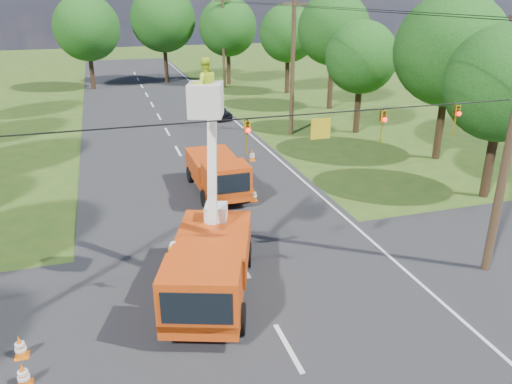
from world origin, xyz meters
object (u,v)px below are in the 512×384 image
object	(u,v)px
bucket_truck	(209,255)
pole_right_near	(511,135)
traffic_cone_3	(254,195)
tree_right_b	(451,50)
traffic_cone_7	(252,155)
tree_far_b	(163,19)
second_truck	(217,173)
tree_far_c	(228,27)
tree_right_e	(288,33)
pole_right_mid	(293,61)
tree_right_d	(333,29)
ground_worker	(175,269)
traffic_cone_4	(23,375)
distant_car	(216,111)
tree_right_a	(504,84)
traffic_cone_2	(242,226)
tree_right_c	(361,58)
pole_right_far	(223,38)
tree_far_a	(87,28)
traffic_cone_5	(20,347)

from	to	relation	value
bucket_truck	pole_right_near	bearing A→B (deg)	12.20
traffic_cone_3	tree_right_b	size ratio (longest dim) A/B	0.07
traffic_cone_7	traffic_cone_3	bearing A→B (deg)	-106.24
bucket_truck	tree_far_b	world-z (taller)	tree_far_b
second_truck	tree_far_c	bearing A→B (deg)	73.94
traffic_cone_7	tree_right_e	size ratio (longest dim) A/B	0.08
bucket_truck	pole_right_near	world-z (taller)	pole_right_near
pole_right_mid	tree_right_d	size ratio (longest dim) A/B	1.03
ground_worker	traffic_cone_4	distance (m)	5.48
ground_worker	pole_right_near	size ratio (longest dim) A/B	0.18
bucket_truck	distant_car	bearing A→B (deg)	95.74
tree_right_e	tree_right_a	bearing A→B (deg)	-90.59
traffic_cone_4	pole_right_mid	world-z (taller)	pole_right_mid
traffic_cone_2	tree_far_b	distance (m)	40.10
traffic_cone_4	tree_right_b	size ratio (longest dim) A/B	0.07
second_truck	traffic_cone_2	xyz separation A→B (m)	(-0.09, -4.78, -0.74)
traffic_cone_2	tree_right_e	distance (m)	32.74
ground_worker	traffic_cone_2	distance (m)	4.94
traffic_cone_3	tree_right_a	world-z (taller)	tree_right_a
pole_right_near	tree_right_b	distance (m)	13.71
bucket_truck	tree_right_b	distance (m)	20.33
tree_right_a	tree_right_d	size ratio (longest dim) A/B	0.85
traffic_cone_3	tree_right_c	xyz separation A→B (m)	(10.97, 10.30, 4.95)
distant_car	ground_worker	bearing A→B (deg)	-121.27
traffic_cone_4	tree_right_b	distance (m)	26.45
traffic_cone_2	tree_right_a	distance (m)	13.81
bucket_truck	tree_right_c	world-z (taller)	tree_right_c
traffic_cone_2	tree_right_d	world-z (taller)	tree_right_d
traffic_cone_7	tree_far_b	size ratio (longest dim) A/B	0.07
tree_right_b	tree_right_d	xyz separation A→B (m)	(-0.20, 15.00, 0.24)
distant_car	bucket_truck	bearing A→B (deg)	-118.59
pole_right_mid	tree_right_e	distance (m)	15.92
bucket_truck	traffic_cone_3	distance (m)	8.48
traffic_cone_4	tree_far_c	world-z (taller)	tree_far_c
pole_right_near	pole_right_mid	world-z (taller)	same
traffic_cone_2	tree_far_b	size ratio (longest dim) A/B	0.07
tree_right_a	pole_right_far	bearing A→B (deg)	98.37
bucket_truck	tree_far_a	distance (m)	42.18
pole_right_far	tree_far_a	world-z (taller)	pole_right_far
ground_worker	tree_right_e	size ratio (longest dim) A/B	0.21
pole_right_far	tree_far_b	distance (m)	7.63
traffic_cone_2	tree_right_a	bearing A→B (deg)	2.31
pole_right_near	tree_right_c	size ratio (longest dim) A/B	1.28
traffic_cone_4	tree_right_c	bearing A→B (deg)	45.17
traffic_cone_5	tree_right_e	distance (m)	41.30
traffic_cone_7	pole_right_mid	distance (m)	8.38
pole_right_near	tree_right_d	xyz separation A→B (m)	(6.30, 27.00, 1.57)
traffic_cone_2	tree_right_a	xyz separation A→B (m)	(12.78, 0.51, 5.20)
tree_right_c	ground_worker	bearing A→B (deg)	-132.69
distant_car	pole_right_near	xyz separation A→B (m)	(4.13, -26.18, 4.50)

